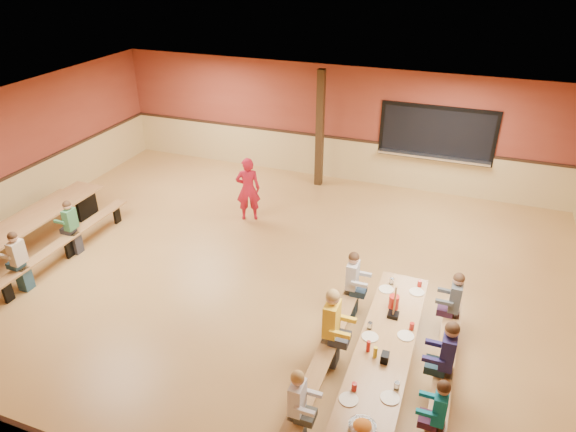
% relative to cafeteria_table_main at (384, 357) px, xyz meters
% --- Properties ---
extents(ground, '(12.00, 12.00, 0.00)m').
position_rel_cafeteria_table_main_xyz_m(ground, '(-2.76, 1.95, -0.53)').
color(ground, '#A0723C').
rests_on(ground, ground).
extents(room_envelope, '(12.04, 10.04, 3.02)m').
position_rel_cafeteria_table_main_xyz_m(room_envelope, '(-2.76, 1.95, 0.16)').
color(room_envelope, brown).
rests_on(room_envelope, ground).
extents(kitchen_pass_through, '(2.78, 0.28, 1.38)m').
position_rel_cafeteria_table_main_xyz_m(kitchen_pass_through, '(-0.16, 6.91, 0.96)').
color(kitchen_pass_through, black).
rests_on(kitchen_pass_through, ground).
extents(structural_post, '(0.18, 0.18, 3.00)m').
position_rel_cafeteria_table_main_xyz_m(structural_post, '(-2.96, 6.35, 0.97)').
color(structural_post, black).
rests_on(structural_post, ground).
extents(cafeteria_table_main, '(1.91, 3.70, 0.74)m').
position_rel_cafeteria_table_main_xyz_m(cafeteria_table_main, '(0.00, 0.00, 0.00)').
color(cafeteria_table_main, '#9D6F3E').
rests_on(cafeteria_table_main, ground).
extents(cafeteria_table_second, '(1.91, 3.70, 0.74)m').
position_rel_cafeteria_table_main_xyz_m(cafeteria_table_second, '(-7.44, 1.18, 0.00)').
color(cafeteria_table_second, '#9D6F3E').
rests_on(cafeteria_table_second, ground).
extents(seated_child_white_left, '(0.35, 0.29, 1.18)m').
position_rel_cafeteria_table_main_xyz_m(seated_child_white_left, '(-0.83, -1.32, 0.06)').
color(seated_child_white_left, white).
rests_on(seated_child_white_left, ground).
extents(seated_adult_yellow, '(0.43, 0.35, 1.33)m').
position_rel_cafeteria_table_main_xyz_m(seated_adult_yellow, '(-0.83, 0.17, 0.14)').
color(seated_adult_yellow, yellow).
rests_on(seated_adult_yellow, ground).
extents(seated_child_grey_left, '(0.37, 0.31, 1.22)m').
position_rel_cafeteria_table_main_xyz_m(seated_child_grey_left, '(-0.83, 1.42, 0.08)').
color(seated_child_grey_left, '#BBBBBB').
rests_on(seated_child_grey_left, ground).
extents(seated_child_teal_right, '(0.35, 0.28, 1.16)m').
position_rel_cafeteria_table_main_xyz_m(seated_child_teal_right, '(0.82, -0.85, 0.05)').
color(seated_child_teal_right, '#107B92').
rests_on(seated_child_teal_right, ground).
extents(seated_child_navy_right, '(0.41, 0.33, 1.29)m').
position_rel_cafeteria_table_main_xyz_m(seated_child_navy_right, '(0.82, 0.10, 0.12)').
color(seated_child_navy_right, navy).
rests_on(seated_child_navy_right, ground).
extents(seated_child_char_right, '(0.37, 0.30, 1.21)m').
position_rel_cafeteria_table_main_xyz_m(seated_child_char_right, '(0.82, 1.42, 0.08)').
color(seated_child_char_right, '#444A4D').
rests_on(seated_child_char_right, ground).
extents(seated_child_green_sec, '(0.35, 0.28, 1.16)m').
position_rel_cafeteria_table_main_xyz_m(seated_child_green_sec, '(-6.62, 1.37, 0.05)').
color(seated_child_green_sec, '#397849').
rests_on(seated_child_green_sec, ground).
extents(seated_child_tan_sec, '(0.36, 0.29, 1.18)m').
position_rel_cafeteria_table_main_xyz_m(seated_child_tan_sec, '(-6.62, 0.02, 0.07)').
color(seated_child_tan_sec, '#C3B59B').
rests_on(seated_child_tan_sec, ground).
extents(standing_woman, '(0.65, 0.55, 1.51)m').
position_rel_cafeteria_table_main_xyz_m(standing_woman, '(-3.88, 3.96, 0.23)').
color(standing_woman, '#AE1328').
rests_on(standing_woman, ground).
extents(punch_pitcher, '(0.16, 0.16, 0.22)m').
position_rel_cafeteria_table_main_xyz_m(punch_pitcher, '(-0.05, 0.88, 0.32)').
color(punch_pitcher, red).
rests_on(punch_pitcher, cafeteria_table_main).
extents(chip_bowl, '(0.32, 0.32, 0.15)m').
position_rel_cafeteria_table_main_xyz_m(chip_bowl, '(0.02, -1.51, 0.29)').
color(chip_bowl, orange).
rests_on(chip_bowl, cafeteria_table_main).
extents(napkin_dispenser, '(0.10, 0.14, 0.13)m').
position_rel_cafeteria_table_main_xyz_m(napkin_dispenser, '(0.05, -0.29, 0.28)').
color(napkin_dispenser, black).
rests_on(napkin_dispenser, cafeteria_table_main).
extents(condiment_mustard, '(0.06, 0.06, 0.17)m').
position_rel_cafeteria_table_main_xyz_m(condiment_mustard, '(-0.09, -0.26, 0.30)').
color(condiment_mustard, yellow).
rests_on(condiment_mustard, cafeteria_table_main).
extents(condiment_ketchup, '(0.06, 0.06, 0.17)m').
position_rel_cafeteria_table_main_xyz_m(condiment_ketchup, '(-0.20, -0.18, 0.30)').
color(condiment_ketchup, '#B2140F').
rests_on(condiment_ketchup, cafeteria_table_main).
extents(table_paddle, '(0.16, 0.16, 0.56)m').
position_rel_cafeteria_table_main_xyz_m(table_paddle, '(-0.01, 0.67, 0.35)').
color(table_paddle, black).
rests_on(table_paddle, cafeteria_table_main).
extents(place_settings, '(0.65, 3.30, 0.11)m').
position_rel_cafeteria_table_main_xyz_m(place_settings, '(-0.00, -0.00, 0.27)').
color(place_settings, beige).
rests_on(place_settings, cafeteria_table_main).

